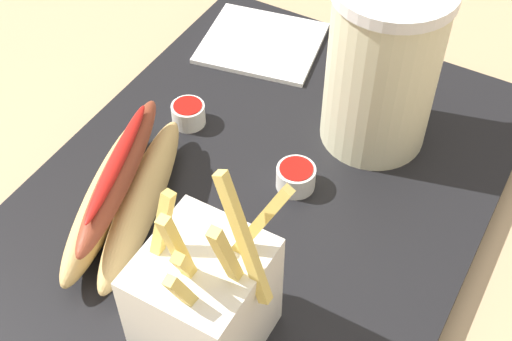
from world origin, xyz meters
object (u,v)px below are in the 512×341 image
(fries_basket, at_px, (205,299))
(napkin_stack, at_px, (262,43))
(ketchup_cup_2, at_px, (188,113))
(hot_dog_1, at_px, (124,192))
(ketchup_cup_1, at_px, (296,176))
(soda_cup, at_px, (383,66))

(fries_basket, distance_m, napkin_stack, 0.34)
(ketchup_cup_2, bearing_deg, napkin_stack, -0.51)
(napkin_stack, bearing_deg, hot_dog_1, -176.83)
(ketchup_cup_2, xyz_separation_m, napkin_stack, (0.14, -0.00, -0.01))
(ketchup_cup_1, bearing_deg, fries_basket, -175.58)
(fries_basket, height_order, ketchup_cup_1, fries_basket)
(fries_basket, distance_m, ketchup_cup_1, 0.16)
(ketchup_cup_1, bearing_deg, napkin_stack, 37.61)
(hot_dog_1, distance_m, ketchup_cup_2, 0.12)
(fries_basket, relative_size, napkin_stack, 1.38)
(soda_cup, xyz_separation_m, hot_dog_1, (-0.18, 0.14, -0.05))
(hot_dog_1, bearing_deg, fries_basket, -118.32)
(soda_cup, bearing_deg, fries_basket, 175.65)
(soda_cup, distance_m, napkin_stack, 0.18)
(ketchup_cup_1, relative_size, ketchup_cup_2, 1.08)
(fries_basket, relative_size, ketchup_cup_2, 5.27)
(hot_dog_1, relative_size, ketchup_cup_2, 6.20)
(fries_basket, xyz_separation_m, napkin_stack, (0.31, 0.13, -0.05))
(hot_dog_1, bearing_deg, napkin_stack, 3.17)
(soda_cup, xyz_separation_m, ketchup_cup_1, (-0.09, 0.03, -0.07))
(hot_dog_1, height_order, ketchup_cup_1, hot_dog_1)
(soda_cup, relative_size, ketchup_cup_2, 8.04)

